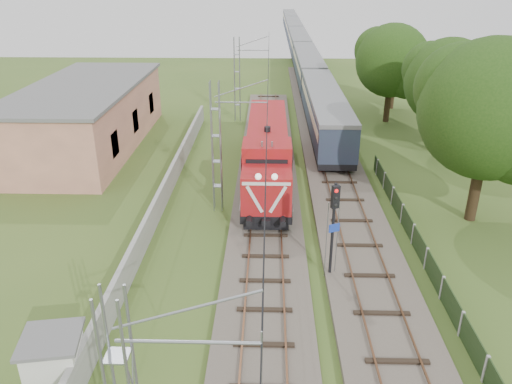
{
  "coord_description": "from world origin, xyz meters",
  "views": [
    {
      "loc": [
        0.1,
        -15.97,
        13.74
      ],
      "look_at": [
        -0.59,
        9.78,
        2.2
      ],
      "focal_mm": 35.0,
      "sensor_mm": 36.0,
      "label": 1
    }
  ],
  "objects_px": {
    "locomotive": "(267,151)",
    "relay_hut": "(55,361)",
    "signal_post": "(334,215)",
    "coach_rake": "(299,42)"
  },
  "relations": [
    {
      "from": "locomotive",
      "to": "signal_post",
      "type": "xyz_separation_m",
      "value": [
        3.13,
        -12.24,
        1.24
      ]
    },
    {
      "from": "locomotive",
      "to": "coach_rake",
      "type": "bearing_deg",
      "value": 84.76
    },
    {
      "from": "locomotive",
      "to": "relay_hut",
      "type": "bearing_deg",
      "value": -111.02
    },
    {
      "from": "coach_rake",
      "to": "relay_hut",
      "type": "xyz_separation_m",
      "value": [
        -12.4,
        -73.75,
        -1.36
      ]
    },
    {
      "from": "locomotive",
      "to": "signal_post",
      "type": "distance_m",
      "value": 12.69
    },
    {
      "from": "locomotive",
      "to": "signal_post",
      "type": "relative_size",
      "value": 3.34
    },
    {
      "from": "locomotive",
      "to": "coach_rake",
      "type": "xyz_separation_m",
      "value": [
        5.0,
        54.49,
        0.23
      ]
    },
    {
      "from": "signal_post",
      "to": "coach_rake",
      "type": "bearing_deg",
      "value": 88.4
    },
    {
      "from": "relay_hut",
      "to": "signal_post",
      "type": "bearing_deg",
      "value": 33.69
    },
    {
      "from": "locomotive",
      "to": "coach_rake",
      "type": "relative_size",
      "value": 0.15
    }
  ]
}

